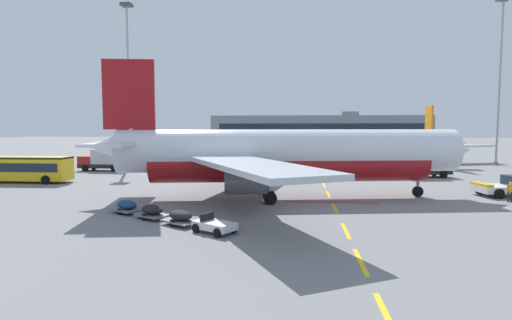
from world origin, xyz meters
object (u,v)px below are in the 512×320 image
airliner_mid_left (411,144)px  airliner_foreground (283,155)px  ground_power_truck (105,160)px  apron_light_mast_far (501,63)px  apron_shuttle_bus (19,167)px  apron_light_mast_near (128,66)px  fuel_service_truck (420,164)px  baggage_train (166,214)px  pushback_tug (511,186)px  ground_crew_worker (510,190)px

airliner_mid_left → airliner_foreground: bearing=-118.2°
ground_power_truck → apron_light_mast_far: bearing=13.3°
apron_shuttle_bus → airliner_mid_left: bearing=32.7°
airliner_foreground → apron_light_mast_near: 46.40m
fuel_service_truck → ground_power_truck: same height
airliner_foreground → fuel_service_truck: bearing=45.6°
apron_shuttle_bus → fuel_service_truck: fuel_service_truck is taller
baggage_train → apron_light_mast_far: apron_light_mast_far is taller
pushback_tug → ground_power_truck: (-47.80, 17.37, 0.74)m
ground_power_truck → apron_light_mast_near: size_ratio=0.25×
apron_light_mast_near → ground_power_truck: bearing=-82.5°
pushback_tug → fuel_service_truck: bearing=106.7°
apron_shuttle_bus → ground_crew_worker: (50.25, -7.71, -0.75)m
apron_light_mast_far → ground_crew_worker: bearing=-113.1°
airliner_mid_left → fuel_service_truck: size_ratio=3.80×
ground_power_truck → ground_crew_worker: (46.07, -20.73, -0.64)m
airliner_foreground → apron_light_mast_near: bearing=129.7°
ground_crew_worker → apron_light_mast_near: bearing=144.5°
apron_shuttle_bus → apron_light_mast_near: apron_light_mast_near is taller
airliner_foreground → ground_power_truck: 33.88m
airliner_foreground → fuel_service_truck: 24.35m
apron_light_mast_far → airliner_foreground: bearing=-134.3°
airliner_foreground → apron_shuttle_bus: bearing=165.9°
ground_crew_worker → airliner_mid_left: bearing=85.8°
pushback_tug → baggage_train: 31.68m
ground_power_truck → apron_light_mast_near: bearing=97.5°
fuel_service_truck → ground_power_truck: (-43.63, 3.48, 0.00)m
airliner_mid_left → apron_light_mast_far: bearing=-29.1°
pushback_tug → airliner_mid_left: 38.62m
fuel_service_truck → baggage_train: (-24.54, -27.27, -1.11)m
airliner_foreground → apron_light_mast_far: size_ratio=1.27×
pushback_tug → apron_light_mast_near: apron_light_mast_near is taller
apron_shuttle_bus → pushback_tug: bearing=-4.8°
pushback_tug → apron_shuttle_bus: (-51.97, 4.35, 0.85)m
ground_power_truck → fuel_service_truck: bearing=-4.6°
ground_power_truck → apron_light_mast_far: size_ratio=0.26×
airliner_foreground → baggage_train: (-7.57, -9.96, -3.42)m
fuel_service_truck → apron_light_mast_far: 29.32m
ground_power_truck → ground_crew_worker: bearing=-24.2°
pushback_tug → airliner_mid_left: size_ratio=0.23×
airliner_mid_left → apron_light_mast_near: 53.35m
apron_light_mast_near → apron_light_mast_far: apron_light_mast_near is taller
apron_shuttle_bus → apron_light_mast_far: bearing=22.8°
apron_shuttle_bus → apron_light_mast_near: bearing=84.8°
airliner_mid_left → ground_power_truck: size_ratio=3.91×
pushback_tug → airliner_mid_left: airliner_mid_left is taller
airliner_foreground → fuel_service_truck: size_ratio=4.77×
fuel_service_truck → baggage_train: size_ratio=0.69×
fuel_service_truck → baggage_train: 36.70m
baggage_train → apron_shuttle_bus: bearing=142.7°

